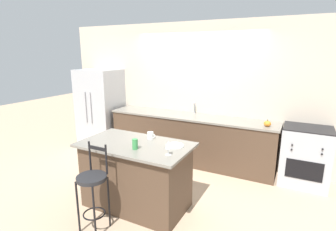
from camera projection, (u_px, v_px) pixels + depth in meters
ground_plane at (182, 168)px, 4.94m from camera, size 18.00×18.00×0.00m
wall_back at (197, 92)px, 5.22m from camera, size 6.00×0.07×2.70m
back_counter at (190, 138)px, 5.15m from camera, size 3.27×0.68×0.94m
sink_faucet at (194, 107)px, 5.18m from camera, size 0.02×0.13×0.22m
kitchen_island at (136, 175)px, 3.63m from camera, size 1.51×0.86×0.93m
refrigerator at (101, 108)px, 5.95m from camera, size 0.89×0.77×1.76m
oven_range at (305, 156)px, 4.25m from camera, size 0.73×0.62×0.97m
bar_stool_near at (93, 186)px, 3.11m from camera, size 0.35×0.35×1.08m
dinner_plate at (175, 145)px, 3.43m from camera, size 0.24×0.24×0.02m
wine_glass at (168, 145)px, 3.11m from camera, size 0.07×0.07×0.17m
coffee_mug at (151, 136)px, 3.69m from camera, size 0.12×0.09×0.10m
tumbler_cup at (135, 144)px, 3.31m from camera, size 0.07×0.07×0.14m
pumpkin_decoration at (267, 124)px, 4.29m from camera, size 0.12×0.12×0.12m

